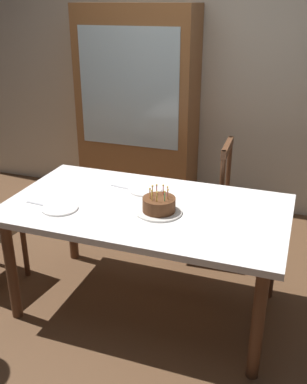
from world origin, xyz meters
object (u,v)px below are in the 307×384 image
at_px(birthday_cake, 159,206).
at_px(plate_near_celebrant, 60,208).
at_px(plate_far_side, 145,190).
at_px(chair_spindle_back, 202,201).
at_px(china_cabinet, 138,111).
at_px(dining_table, 146,218).

bearing_deg(birthday_cake, plate_near_celebrant, -165.03).
height_order(birthday_cake, plate_far_side, birthday_cake).
height_order(chair_spindle_back, china_cabinet, china_cabinet).
height_order(plate_near_celebrant, china_cabinet, china_cabinet).
bearing_deg(plate_far_side, plate_near_celebrant, -131.73).
relative_size(dining_table, birthday_cake, 6.19).
bearing_deg(china_cabinet, plate_near_celebrant, -84.22).
distance_m(plate_near_celebrant, china_cabinet, 1.80).
bearing_deg(chair_spindle_back, plate_far_side, -113.79).
relative_size(dining_table, plate_near_celebrant, 7.88).
relative_size(plate_near_celebrant, chair_spindle_back, 0.23).
bearing_deg(chair_spindle_back, plate_near_celebrant, -122.34).
bearing_deg(chair_spindle_back, birthday_cake, -94.33).
bearing_deg(plate_far_side, chair_spindle_back, 66.21).
distance_m(birthday_cake, chair_spindle_back, 0.94).
bearing_deg(plate_near_celebrant, birthday_cake, 14.97).
distance_m(dining_table, china_cabinet, 1.71).
xyz_separation_m(dining_table, chair_spindle_back, (0.17, 0.81, -0.21)).
xyz_separation_m(dining_table, china_cabinet, (-0.66, 1.56, 0.29)).
height_order(plate_far_side, chair_spindle_back, chair_spindle_back).
bearing_deg(birthday_cake, chair_spindle_back, 85.67).
relative_size(plate_far_side, chair_spindle_back, 0.23).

